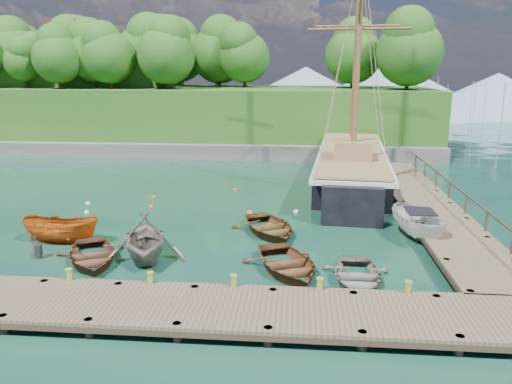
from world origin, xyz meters
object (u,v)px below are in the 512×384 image
Objects in this scene: rowboat_3 at (357,283)px; schooner at (351,170)px; rowboat_0 at (92,262)px; rowboat_2 at (287,271)px; motorboat_orange at (63,242)px; rowboat_1 at (146,259)px; cabin_boat_white at (418,239)px; rowboat_4 at (269,233)px.

schooner is at bearing 87.88° from rowboat_3.
rowboat_0 is 0.95× the size of rowboat_2.
motorboat_orange is 19.92m from schooner.
motorboat_orange is at bearing 143.38° from rowboat_1.
cabin_boat_white reaches higher than rowboat_2.
rowboat_3 is 1.00× the size of motorboat_orange.
motorboat_orange is 17.04m from cabin_boat_white.
rowboat_3 is 0.15× the size of schooner.
rowboat_1 is (2.20, 0.53, 0.00)m from rowboat_0.
rowboat_0 is at bearing -129.47° from motorboat_orange.
cabin_boat_white is (12.35, 3.65, 0.00)m from rowboat_1.
schooner is (-2.15, 11.38, 1.04)m from cabin_boat_white.
rowboat_0 reaches higher than rowboat_3.
schooner reaches higher than rowboat_3.
rowboat_2 reaches higher than rowboat_0.
rowboat_4 is 1.14× the size of motorboat_orange.
rowboat_2 reaches higher than rowboat_3.
cabin_boat_white is at bearing -74.16° from schooner.
rowboat_3 is at bearing -26.80° from rowboat_1.
rowboat_3 is at bearing -31.27° from rowboat_0.
rowboat_2 is at bearing -27.13° from rowboat_0.
rowboat_0 is 15.13m from cabin_boat_white.
rowboat_2 is 1.14× the size of motorboat_orange.
motorboat_orange reaches higher than rowboat_4.
rowboat_2 is 16.36m from schooner.
rowboat_2 is at bearing -23.39° from rowboat_1.
rowboat_0 is 0.96× the size of cabin_boat_white.
rowboat_1 is 18.19m from schooner.
rowboat_4 is at bearing 80.70° from rowboat_2.
rowboat_4 is at bearing 5.84° from rowboat_0.
rowboat_0 is 0.95× the size of rowboat_4.
rowboat_0 is at bearing -173.55° from rowboat_4.
cabin_boat_white is at bearing 59.30° from rowboat_3.
rowboat_0 is 3.27m from motorboat_orange.
rowboat_2 is (8.35, -0.26, 0.00)m from rowboat_0.
rowboat_1 reaches higher than rowboat_0.
rowboat_0 is 0.16× the size of schooner.
rowboat_0 is at bearing -123.41° from schooner.
rowboat_1 reaches higher than rowboat_2.
schooner is (14.78, 13.31, 1.04)m from motorboat_orange.
motorboat_orange reaches higher than rowboat_2.
schooner is (4.05, 15.81, 1.04)m from rowboat_2.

